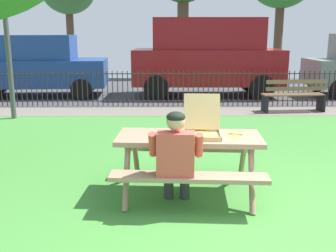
# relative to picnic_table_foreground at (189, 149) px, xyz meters

# --- Properties ---
(ground) EXTENTS (28.00, 11.48, 0.02)m
(ground) POSITION_rel_picnic_table_foreground_xyz_m (0.87, 0.52, -0.61)
(ground) COLOR #438738
(cobblestone_walkway) EXTENTS (28.00, 1.40, 0.01)m
(cobblestone_walkway) POSITION_rel_picnic_table_foreground_xyz_m (0.87, 5.56, -0.60)
(cobblestone_walkway) COLOR slate
(street_asphalt) EXTENTS (28.00, 7.02, 0.01)m
(street_asphalt) POSITION_rel_picnic_table_foreground_xyz_m (0.87, 9.77, -0.60)
(street_asphalt) COLOR #424247
(picnic_table_foreground) EXTENTS (1.90, 1.60, 0.79)m
(picnic_table_foreground) POSITION_rel_picnic_table_foreground_xyz_m (0.00, 0.00, 0.00)
(picnic_table_foreground) COLOR #A27F64
(picnic_table_foreground) RESTS_ON ground
(pizza_box_open) EXTENTS (0.50, 0.58, 0.49)m
(pizza_box_open) POSITION_rel_picnic_table_foreground_xyz_m (0.16, 0.00, 0.27)
(pizza_box_open) COLOR tan
(pizza_box_open) RESTS_ON picnic_table_foreground
(pizza_slice_on_table) EXTENTS (0.24, 0.30, 0.02)m
(pizza_slice_on_table) POSITION_rel_picnic_table_foreground_xyz_m (0.56, -0.06, 0.18)
(pizza_slice_on_table) COLOR #EDC14A
(pizza_slice_on_table) RESTS_ON picnic_table_foreground
(adult_at_table) EXTENTS (0.62, 0.61, 1.19)m
(adult_at_table) POSITION_rel_picnic_table_foreground_xyz_m (-0.18, -0.49, 0.06)
(adult_at_table) COLOR #343434
(adult_at_table) RESTS_ON ground
(iron_fence_streetside) EXTENTS (18.56, 0.03, 0.99)m
(iron_fence_streetside) POSITION_rel_picnic_table_foreground_xyz_m (0.87, 6.26, -0.09)
(iron_fence_streetside) COLOR #2D2823
(iron_fence_streetside) RESTS_ON ground
(park_bench_center) EXTENTS (1.63, 0.59, 0.85)m
(park_bench_center) POSITION_rel_picnic_table_foreground_xyz_m (3.08, 5.42, -0.18)
(park_bench_center) COLOR brown
(park_bench_center) RESTS_ON ground
(lamp_post_walkway) EXTENTS (0.28, 0.28, 4.10)m
(lamp_post_walkway) POSITION_rel_picnic_table_foreground_xyz_m (-3.93, 4.67, 1.90)
(lamp_post_walkway) COLOR #4C4C51
(lamp_post_walkway) RESTS_ON ground
(parked_car_left) EXTENTS (4.50, 2.12, 1.94)m
(parked_car_left) POSITION_rel_picnic_table_foreground_xyz_m (-4.40, 8.13, 0.41)
(parked_car_left) COLOR navy
(parked_car_left) RESTS_ON ground
(parked_car_center) EXTENTS (4.73, 2.13, 2.46)m
(parked_car_center) POSITION_rel_picnic_table_foreground_xyz_m (1.09, 8.13, 0.71)
(parked_car_center) COLOR maroon
(parked_car_center) RESTS_ON ground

